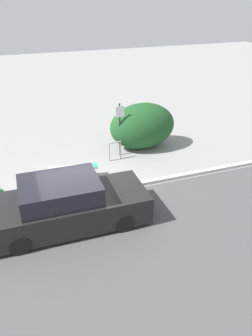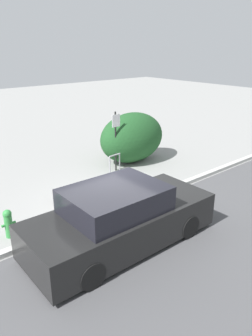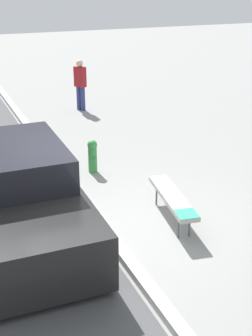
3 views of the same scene
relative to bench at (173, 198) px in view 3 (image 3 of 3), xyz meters
name	(u,v)px [view 3 (image 3 of 3)]	position (x,y,z in m)	size (l,w,h in m)	color
ground_plane	(102,230)	(-0.16, -1.30, -0.45)	(60.00, 60.00, 0.00)	gray
curb	(102,226)	(-0.16, -1.30, -0.38)	(60.00, 0.20, 0.13)	#B7B7B2
bench	(173,198)	(0.00, 0.00, 0.00)	(1.86, 0.64, 0.51)	#515156
fire_hydrant	(93,155)	(-2.71, -0.59, -0.04)	(0.36, 0.22, 0.77)	#338C3F
pedestrian	(80,84)	(-7.84, 0.78, 0.43)	(0.43, 0.37, 1.65)	navy
parked_car_near	(17,194)	(-0.74, -2.64, 0.24)	(4.76, 1.97, 1.54)	black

